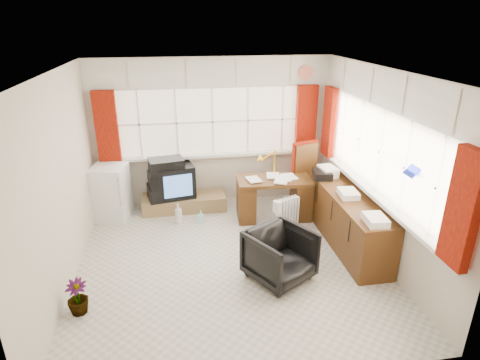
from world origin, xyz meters
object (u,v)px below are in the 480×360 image
at_px(desk, 274,196).
at_px(task_chair, 308,176).
at_px(desk_lamp, 275,158).
at_px(crt_tv, 175,180).
at_px(mini_fridge, 111,193).
at_px(radiator, 287,218).
at_px(tv_bench, 184,202).
at_px(credenza, 347,219).
at_px(office_chair, 280,255).

relative_size(desk, task_chair, 1.02).
relative_size(desk_lamp, crt_tv, 0.59).
relative_size(crt_tv, mini_fridge, 0.79).
relative_size(desk_lamp, radiator, 0.73).
distance_m(desk_lamp, radiator, 1.03).
relative_size(radiator, tv_bench, 0.40).
bearing_deg(tv_bench, credenza, -33.70).
bearing_deg(radiator, office_chair, -110.02).
bearing_deg(radiator, desk, 99.79).
distance_m(tv_bench, mini_fridge, 1.21).
xyz_separation_m(desk_lamp, radiator, (0.04, -0.72, -0.74)).
xyz_separation_m(desk, tv_bench, (-1.44, 0.54, -0.26)).
relative_size(desk, mini_fridge, 1.37).
bearing_deg(desk_lamp, office_chair, -101.31).
bearing_deg(crt_tv, task_chair, -10.91).
bearing_deg(mini_fridge, desk_lamp, -4.49).
xyz_separation_m(office_chair, credenza, (1.17, 0.67, 0.06)).
xyz_separation_m(task_chair, tv_bench, (-2.05, 0.37, -0.51)).
distance_m(task_chair, office_chair, 2.07).
bearing_deg(radiator, credenza, -31.91).
distance_m(desk, task_chair, 0.69).
relative_size(task_chair, mini_fridge, 1.34).
bearing_deg(credenza, crt_tv, 147.00).
bearing_deg(tv_bench, crt_tv, 160.10).
relative_size(office_chair, credenza, 0.36).
height_order(desk, credenza, credenza).
height_order(task_chair, radiator, task_chair).
distance_m(office_chair, credenza, 1.34).
height_order(desk_lamp, tv_bench, desk_lamp).
distance_m(task_chair, mini_fridge, 3.23).
relative_size(task_chair, crt_tv, 1.71).
xyz_separation_m(desk, task_chair, (0.61, 0.17, 0.25)).
height_order(radiator, tv_bench, radiator).
bearing_deg(desk_lamp, credenza, -56.09).
bearing_deg(desk, radiator, -80.21).
bearing_deg(desk, office_chair, -101.23).
relative_size(desk, desk_lamp, 2.96).
relative_size(task_chair, tv_bench, 0.85).
xyz_separation_m(desk, credenza, (0.84, -0.98, 0.01)).
bearing_deg(office_chair, desk_lamp, 47.67).
relative_size(radiator, mini_fridge, 0.63).
bearing_deg(task_chair, radiator, -127.82).
height_order(task_chair, mini_fridge, task_chair).
bearing_deg(desk, tv_bench, 159.28).
distance_m(desk, mini_fridge, 2.63).
bearing_deg(task_chair, desk_lamp, 176.33).
distance_m(office_chair, mini_fridge, 3.07).
distance_m(task_chair, tv_bench, 2.15).
distance_m(office_chair, tv_bench, 2.46).
bearing_deg(credenza, task_chair, 101.11).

